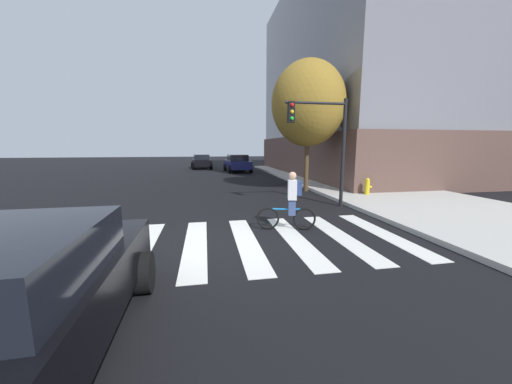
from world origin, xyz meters
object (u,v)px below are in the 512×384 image
Objects in this scene: sedan_mid at (237,163)px; fire_hydrant at (367,186)px; traffic_light_near at (324,134)px; sedan_far at (201,161)px; cyclist at (291,201)px; sedan_near at (15,301)px; street_tree_near at (308,104)px.

sedan_mid reaches higher than fire_hydrant.
traffic_light_near is 5.38× the size of fire_hydrant.
sedan_far is (-3.43, 4.51, -0.05)m from sedan_mid.
sedan_mid is at bearing -52.74° from sedan_far.
sedan_mid is 1.06× the size of sedan_far.
cyclist is at bearing -91.90° from sedan_mid.
sedan_mid is 5.66m from sedan_far.
sedan_near is at bearing -132.15° from traffic_light_near.
traffic_light_near is at bearing -152.10° from fire_hydrant.
sedan_near reaches higher than sedan_far.
sedan_mid is 1.14× the size of traffic_light_near.
cyclist is 6.67m from fire_hydrant.
traffic_light_near is at bearing 51.88° from cyclist.
cyclist is (-0.63, -18.95, 0.01)m from sedan_mid.
cyclist reaches higher than sedan_far.
street_tree_near is (2.94, 6.67, 3.72)m from cyclist.
fire_hydrant is at bearing -73.05° from sedan_mid.
fire_hydrant is (2.96, 1.57, -2.33)m from traffic_light_near.
cyclist is 0.40× the size of traffic_light_near.
cyclist is at bearing -128.12° from traffic_light_near.
street_tree_near reaches higher than fire_hydrant.
street_tree_near reaches higher than traffic_light_near.
cyclist reaches higher than sedan_mid.
street_tree_near is (7.31, 11.13, 3.75)m from sedan_near.
street_tree_near reaches higher than cyclist.
sedan_near is at bearing -102.04° from sedan_mid.
fire_hydrant is 5.16m from street_tree_near.
street_tree_near is at bearing 78.45° from traffic_light_near.
street_tree_near is at bearing 132.06° from fire_hydrant.
sedan_mid is at bearing 100.68° from street_tree_near.
sedan_far is at bearing 108.90° from street_tree_near.
traffic_light_near is (4.94, -20.73, 2.08)m from sedan_far.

